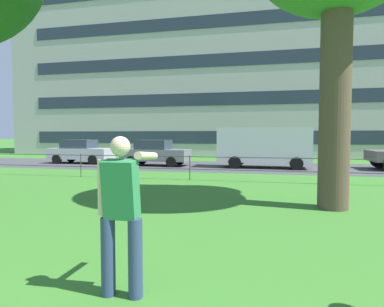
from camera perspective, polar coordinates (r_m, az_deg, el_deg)
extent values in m
cube|color=#424247|center=(19.44, 3.82, -2.19)|extent=(80.00, 6.80, 0.01)
cylinder|color=#333833|center=(15.18, -18.64, -1.96)|extent=(0.04, 0.04, 1.00)
cylinder|color=#333833|center=(13.31, -0.39, -2.49)|extent=(0.04, 0.04, 1.00)
cylinder|color=#333833|center=(13.09, 20.93, -2.79)|extent=(0.04, 0.04, 1.00)
cylinder|color=#333833|center=(13.31, -0.39, -2.70)|extent=(29.30, 0.03, 0.03)
cylinder|color=#333833|center=(13.27, -0.39, -0.55)|extent=(29.30, 0.03, 0.03)
cylinder|color=brown|center=(8.80, 23.46, 8.66)|extent=(0.73, 0.73, 5.37)
cylinder|color=navy|center=(3.99, -14.28, -16.84)|extent=(0.16, 0.16, 0.89)
cylinder|color=navy|center=(3.87, -9.76, -17.40)|extent=(0.16, 0.16, 0.89)
cube|color=#2D7F4C|center=(3.73, -12.19, -6.04)|extent=(0.37, 0.32, 0.67)
sphere|color=beige|center=(3.69, -12.27, 1.23)|extent=(0.22, 0.22, 0.22)
cylinder|color=beige|center=(3.92, -7.82, -0.39)|extent=(0.12, 0.63, 0.13)
cylinder|color=beige|center=(3.82, -15.33, -5.67)|extent=(0.09, 0.09, 0.62)
cube|color=#B7BABF|center=(22.63, -18.56, 0.01)|extent=(4.04, 1.79, 0.68)
cube|color=#2D3847|center=(22.68, -18.92, 1.58)|extent=(1.93, 1.56, 0.56)
cylinder|color=black|center=(22.77, -14.83, -0.77)|extent=(0.60, 0.21, 0.60)
cylinder|color=black|center=(21.34, -16.75, -1.05)|extent=(0.60, 0.21, 0.60)
cylinder|color=black|center=(23.98, -20.14, -0.66)|extent=(0.60, 0.21, 0.60)
cylinder|color=black|center=(22.62, -22.29, -0.92)|extent=(0.60, 0.21, 0.60)
cube|color=slate|center=(19.90, -6.25, -0.25)|extent=(4.05, 1.83, 0.68)
cube|color=#2D3847|center=(19.93, -6.66, 1.54)|extent=(1.95, 1.58, 0.56)
cylinder|color=black|center=(20.28, -2.15, -1.13)|extent=(0.61, 0.22, 0.60)
cylinder|color=black|center=(18.75, -3.59, -1.48)|extent=(0.61, 0.22, 0.60)
cylinder|color=black|center=(21.13, -8.60, -0.99)|extent=(0.61, 0.22, 0.60)
cylinder|color=black|center=(19.66, -10.47, -1.31)|extent=(0.61, 0.22, 0.60)
cube|color=silver|center=(18.84, 12.32, 1.49)|extent=(5.06, 2.11, 1.90)
cube|color=#283342|center=(18.86, 18.42, 2.42)|extent=(0.17, 1.67, 0.76)
cylinder|color=black|center=(19.82, 17.31, -1.25)|extent=(0.69, 0.26, 0.68)
cylinder|color=black|center=(17.97, 17.59, -1.69)|extent=(0.69, 0.26, 0.68)
cylinder|color=black|center=(19.93, 8.08, -1.12)|extent=(0.69, 0.26, 0.68)
cylinder|color=black|center=(18.08, 7.41, -1.54)|extent=(0.69, 0.26, 0.68)
cylinder|color=black|center=(21.15, 29.58, -0.95)|extent=(0.90, 0.30, 0.90)
cube|color=#B7B2AD|center=(34.91, 2.25, 13.71)|extent=(36.85, 10.89, 16.45)
cube|color=#283342|center=(28.95, 0.23, 2.81)|extent=(30.96, 0.06, 1.10)
cube|color=#283342|center=(29.12, 0.24, 9.29)|extent=(30.96, 0.06, 1.10)
cube|color=#283342|center=(29.66, 0.24, 15.62)|extent=(30.96, 0.06, 1.10)
cube|color=#283342|center=(30.54, 0.24, 21.66)|extent=(30.96, 0.06, 1.10)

